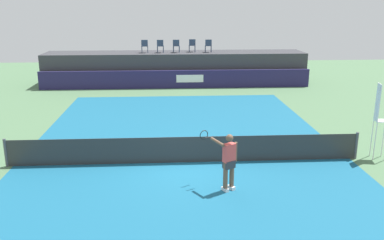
{
  "coord_description": "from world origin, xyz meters",
  "views": [
    {
      "loc": [
        -0.61,
        -13.75,
        5.44
      ],
      "look_at": [
        0.36,
        2.0,
        1.0
      ],
      "focal_mm": 38.67,
      "sensor_mm": 36.0,
      "label": 1
    }
  ],
  "objects_px": {
    "umpire_chair": "(379,116)",
    "tennis_player": "(228,160)",
    "spectator_chair_far_right": "(208,45)",
    "spectator_chair_left": "(160,45)",
    "net_post_near": "(6,153)",
    "net_post_far": "(356,146)",
    "spectator_chair_far_left": "(145,46)",
    "spectator_chair_center": "(176,45)",
    "spectator_chair_right": "(192,45)"
  },
  "relations": [
    {
      "from": "spectator_chair_right",
      "to": "umpire_chair",
      "type": "height_order",
      "value": "spectator_chair_right"
    },
    {
      "from": "spectator_chair_left",
      "to": "spectator_chair_far_right",
      "type": "xyz_separation_m",
      "value": [
        3.32,
        0.03,
        0.0
      ]
    },
    {
      "from": "spectator_chair_center",
      "to": "net_post_near",
      "type": "relative_size",
      "value": 0.89
    },
    {
      "from": "spectator_chair_far_left",
      "to": "net_post_near",
      "type": "distance_m",
      "value": 15.73
    },
    {
      "from": "umpire_chair",
      "to": "spectator_chair_right",
      "type": "bearing_deg",
      "value": 110.49
    },
    {
      "from": "tennis_player",
      "to": "umpire_chair",
      "type": "bearing_deg",
      "value": 22.19
    },
    {
      "from": "spectator_chair_center",
      "to": "tennis_player",
      "type": "bearing_deg",
      "value": -86.36
    },
    {
      "from": "umpire_chair",
      "to": "spectator_chair_center",
      "type": "bearing_deg",
      "value": 114.53
    },
    {
      "from": "umpire_chair",
      "to": "net_post_near",
      "type": "height_order",
      "value": "umpire_chair"
    },
    {
      "from": "spectator_chair_right",
      "to": "tennis_player",
      "type": "height_order",
      "value": "spectator_chair_right"
    },
    {
      "from": "spectator_chair_right",
      "to": "umpire_chair",
      "type": "xyz_separation_m",
      "value": [
        5.73,
        -15.34,
        -1.11
      ]
    },
    {
      "from": "net_post_near",
      "to": "tennis_player",
      "type": "height_order",
      "value": "tennis_player"
    },
    {
      "from": "spectator_chair_right",
      "to": "spectator_chair_far_right",
      "type": "relative_size",
      "value": 1.0
    },
    {
      "from": "spectator_chair_far_right",
      "to": "tennis_player",
      "type": "bearing_deg",
      "value": -93.68
    },
    {
      "from": "spectator_chair_left",
      "to": "umpire_chair",
      "type": "height_order",
      "value": "spectator_chair_left"
    },
    {
      "from": "spectator_chair_far_left",
      "to": "spectator_chair_left",
      "type": "relative_size",
      "value": 1.0
    },
    {
      "from": "spectator_chair_far_right",
      "to": "umpire_chair",
      "type": "relative_size",
      "value": 0.32
    },
    {
      "from": "tennis_player",
      "to": "spectator_chair_far_right",
      "type": "bearing_deg",
      "value": 86.32
    },
    {
      "from": "spectator_chair_right",
      "to": "net_post_far",
      "type": "height_order",
      "value": "spectator_chair_right"
    },
    {
      "from": "spectator_chair_right",
      "to": "tennis_player",
      "type": "distance_m",
      "value": 17.77
    },
    {
      "from": "spectator_chair_left",
      "to": "umpire_chair",
      "type": "bearing_deg",
      "value": -62.04
    },
    {
      "from": "spectator_chair_center",
      "to": "net_post_near",
      "type": "bearing_deg",
      "value": -112.64
    },
    {
      "from": "net_post_near",
      "to": "net_post_far",
      "type": "distance_m",
      "value": 12.4
    },
    {
      "from": "spectator_chair_far_left",
      "to": "net_post_near",
      "type": "xyz_separation_m",
      "value": [
        -4.1,
        -15.03,
        -2.19
      ]
    },
    {
      "from": "umpire_chair",
      "to": "tennis_player",
      "type": "height_order",
      "value": "umpire_chair"
    },
    {
      "from": "net_post_far",
      "to": "spectator_chair_far_left",
      "type": "bearing_deg",
      "value": 118.9
    },
    {
      "from": "spectator_chair_far_left",
      "to": "tennis_player",
      "type": "relative_size",
      "value": 0.5
    },
    {
      "from": "umpire_chair",
      "to": "tennis_player",
      "type": "bearing_deg",
      "value": -157.81
    },
    {
      "from": "spectator_chair_left",
      "to": "umpire_chair",
      "type": "distance_m",
      "value": 16.99
    },
    {
      "from": "spectator_chair_center",
      "to": "spectator_chair_right",
      "type": "distance_m",
      "value": 1.17
    },
    {
      "from": "net_post_far",
      "to": "tennis_player",
      "type": "height_order",
      "value": "tennis_player"
    },
    {
      "from": "spectator_chair_center",
      "to": "spectator_chair_far_right",
      "type": "distance_m",
      "value": 2.22
    },
    {
      "from": "net_post_near",
      "to": "net_post_far",
      "type": "height_order",
      "value": "same"
    },
    {
      "from": "spectator_chair_left",
      "to": "umpire_chair",
      "type": "xyz_separation_m",
      "value": [
        7.95,
        -14.98,
        -1.11
      ]
    },
    {
      "from": "spectator_chair_right",
      "to": "net_post_far",
      "type": "relative_size",
      "value": 0.89
    },
    {
      "from": "spectator_chair_far_left",
      "to": "tennis_player",
      "type": "height_order",
      "value": "spectator_chair_far_left"
    },
    {
      "from": "spectator_chair_far_left",
      "to": "spectator_chair_far_right",
      "type": "bearing_deg",
      "value": 0.02
    },
    {
      "from": "spectator_chair_far_left",
      "to": "umpire_chair",
      "type": "distance_m",
      "value": 17.55
    },
    {
      "from": "spectator_chair_far_right",
      "to": "spectator_chair_left",
      "type": "bearing_deg",
      "value": -179.44
    },
    {
      "from": "spectator_chair_center",
      "to": "tennis_player",
      "type": "xyz_separation_m",
      "value": [
        1.11,
        -17.36,
        -1.73
      ]
    },
    {
      "from": "spectator_chair_far_left",
      "to": "net_post_far",
      "type": "distance_m",
      "value": 17.31
    },
    {
      "from": "spectator_chair_right",
      "to": "net_post_near",
      "type": "distance_m",
      "value": 17.19
    },
    {
      "from": "spectator_chair_left",
      "to": "tennis_player",
      "type": "relative_size",
      "value": 0.5
    },
    {
      "from": "spectator_chair_left",
      "to": "tennis_player",
      "type": "xyz_separation_m",
      "value": [
        2.2,
        -17.32,
        -1.73
      ]
    },
    {
      "from": "spectator_chair_center",
      "to": "spectator_chair_far_left",
      "type": "bearing_deg",
      "value": -179.95
    },
    {
      "from": "net_post_near",
      "to": "net_post_far",
      "type": "bearing_deg",
      "value": 0.0
    },
    {
      "from": "spectator_chair_left",
      "to": "spectator_chair_right",
      "type": "height_order",
      "value": "same"
    },
    {
      "from": "spectator_chair_far_right",
      "to": "net_post_near",
      "type": "xyz_separation_m",
      "value": [
        -8.49,
        -15.03,
        -2.19
      ]
    },
    {
      "from": "spectator_chair_right",
      "to": "net_post_near",
      "type": "xyz_separation_m",
      "value": [
        -7.39,
        -15.36,
        -2.19
      ]
    },
    {
      "from": "spectator_chair_far_left",
      "to": "spectator_chair_center",
      "type": "xyz_separation_m",
      "value": [
        2.17,
        0.0,
        0.0
      ]
    }
  ]
}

